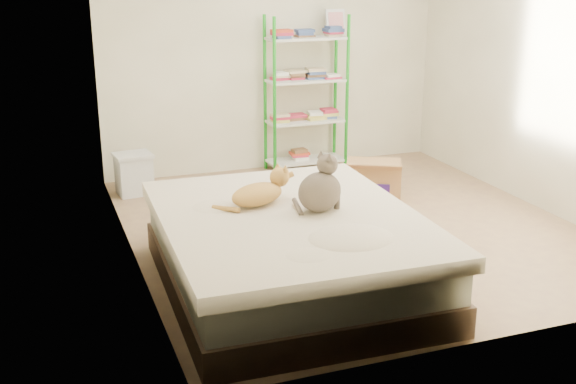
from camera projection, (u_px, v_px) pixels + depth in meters
name	position (u px, v px, depth m)	size (l,w,h in m)	color
room	(356.00, 80.00, 5.97)	(3.81, 4.21, 2.61)	tan
bed	(289.00, 251.00, 5.12)	(1.82, 2.24, 0.56)	brown
orange_cat	(257.00, 192.00, 5.19)	(0.50, 0.27, 0.20)	#E3A14A
grey_cat	(320.00, 183.00, 5.04)	(0.30, 0.36, 0.41)	#7E6F5D
shelf_unit	(307.00, 91.00, 7.88)	(0.91, 0.36, 1.74)	green
cardboard_box	(374.00, 181.00, 7.07)	(0.66, 0.69, 0.43)	#AF8550
white_bin	(134.00, 174.00, 7.21)	(0.39, 0.35, 0.42)	silver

